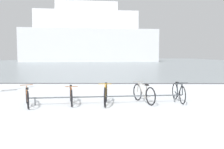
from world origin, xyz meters
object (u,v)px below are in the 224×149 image
bicycle_0 (27,97)px  bicycle_1 (71,95)px  bicycle_4 (179,92)px  ferry_ship (89,38)px  bicycle_3 (144,94)px  bicycle_2 (106,94)px

bicycle_0 → bicycle_1: bearing=14.2°
bicycle_4 → ferry_ship: 58.46m
bicycle_3 → ferry_ship: bearing=98.3°
bicycle_0 → bicycle_4: bearing=8.7°
bicycle_1 → ferry_ship: size_ratio=0.04×
bicycle_1 → bicycle_3: (2.82, 0.26, 0.03)m
bicycle_3 → bicycle_0: bearing=-171.5°
bicycle_0 → bicycle_2: (2.88, 0.36, 0.04)m
ferry_ship → bicycle_2: bearing=-83.2°
bicycle_2 → bicycle_0: bearing=-172.9°
bicycle_1 → ferry_ship: bearing=95.5°
bicycle_1 → bicycle_3: 2.83m
bicycle_3 → ferry_ship: (-8.42, 57.50, 6.37)m
bicycle_2 → bicycle_3: bearing=11.2°
bicycle_1 → ferry_ship: ferry_ship is taller
bicycle_2 → bicycle_3: bicycle_2 is taller
bicycle_2 → ferry_ship: bearing=96.8°
bicycle_2 → bicycle_3: 1.52m
bicycle_3 → ferry_ship: 58.46m
bicycle_2 → bicycle_4: bicycle_2 is taller
bicycle_3 → bicycle_4: bicycle_4 is taller
bicycle_2 → ferry_ship: size_ratio=0.05×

